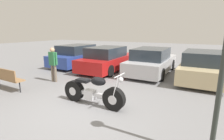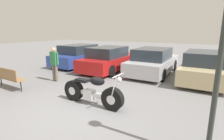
% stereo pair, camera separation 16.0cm
% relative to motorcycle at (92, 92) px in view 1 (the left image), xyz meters
% --- Properties ---
extents(ground_plane, '(60.00, 60.00, 0.00)m').
position_rel_motorcycle_xyz_m(ground_plane, '(-0.11, -0.44, -0.44)').
color(ground_plane, slate).
extents(motorcycle, '(2.23, 0.62, 1.11)m').
position_rel_motorcycle_xyz_m(motorcycle, '(0.00, 0.00, 0.00)').
color(motorcycle, black).
rests_on(motorcycle, ground_plane).
extents(parked_car_blue, '(1.92, 4.40, 1.40)m').
position_rel_motorcycle_xyz_m(parked_car_blue, '(-4.58, 4.95, 0.22)').
color(parked_car_blue, '#2D479E').
rests_on(parked_car_blue, ground_plane).
extents(parked_car_red, '(1.92, 4.40, 1.40)m').
position_rel_motorcycle_xyz_m(parked_car_red, '(-2.07, 4.59, 0.22)').
color(parked_car_red, red).
rests_on(parked_car_red, ground_plane).
extents(parked_car_silver, '(1.92, 4.40, 1.40)m').
position_rel_motorcycle_xyz_m(parked_car_silver, '(0.44, 5.09, 0.22)').
color(parked_car_silver, '#BCBCC1').
rests_on(parked_car_silver, ground_plane).
extents(parked_car_champagne, '(1.92, 4.40, 1.40)m').
position_rel_motorcycle_xyz_m(parked_car_champagne, '(2.95, 4.92, 0.22)').
color(parked_car_champagne, '#C6B284').
rests_on(parked_car_champagne, ground_plane).
extents(park_bench, '(1.71, 0.47, 0.89)m').
position_rel_motorcycle_xyz_m(park_bench, '(-3.85, -0.44, 0.11)').
color(park_bench, '#997047').
rests_on(park_bench, ground_plane).
extents(person_standing, '(0.52, 0.21, 1.59)m').
position_rel_motorcycle_xyz_m(person_standing, '(-3.05, 1.30, 0.50)').
color(person_standing, '#726656').
rests_on(person_standing, ground_plane).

